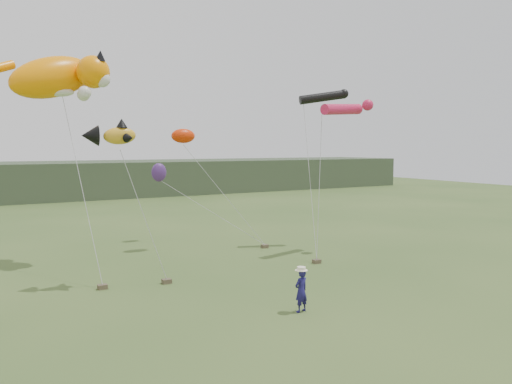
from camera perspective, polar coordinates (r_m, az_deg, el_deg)
ground at (r=18.97m, az=2.17°, el=-12.51°), size 120.00×120.00×0.00m
headland at (r=60.49m, az=-23.50°, el=1.14°), size 90.00×13.00×4.00m
festival_attendant at (r=17.81m, az=5.19°, el=-11.16°), size 0.62×0.47×1.52m
sandbag_anchors at (r=22.76m, az=-8.15°, el=-9.28°), size 15.15×5.65×0.19m
cat_kite at (r=26.49m, az=-21.36°, el=12.18°), size 5.64×3.27×2.99m
fish_kite at (r=21.30m, az=-16.46°, el=6.26°), size 2.18×1.47×1.13m
tube_kites at (r=28.65m, az=9.35°, el=9.97°), size 3.48×3.80×1.72m
misc_kites at (r=29.41m, az=-9.57°, el=4.46°), size 1.52×3.87×3.13m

